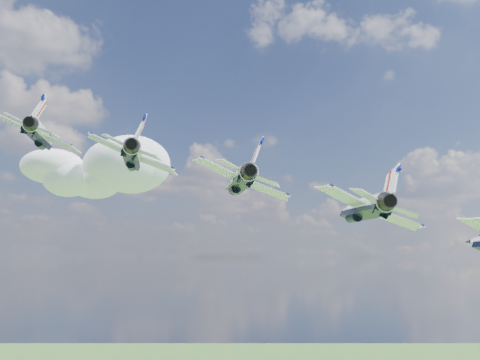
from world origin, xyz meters
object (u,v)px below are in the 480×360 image
jet_2 (240,180)px  jet_3 (362,208)px  jet_0 (41,135)px  jet_1 (134,156)px

jet_2 → jet_3: (8.73, -9.49, -3.32)m
jet_0 → jet_1: (8.73, -9.49, -3.32)m
jet_3 → jet_0: bearing=153.0°
jet_0 → jet_1: size_ratio=1.00×
jet_1 → jet_3: (17.46, -18.97, -6.65)m
jet_2 → jet_3: 13.32m
jet_0 → jet_2: (17.46, -18.97, -6.65)m
jet_2 → jet_3: jet_2 is taller
jet_2 → jet_1: bearing=153.0°
jet_1 → jet_3: size_ratio=1.00×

